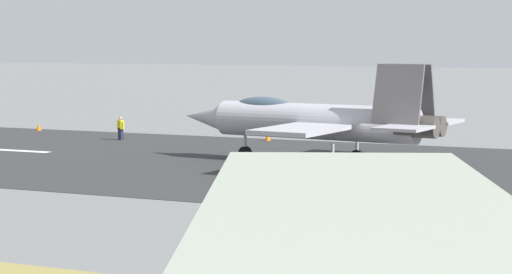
{
  "coord_description": "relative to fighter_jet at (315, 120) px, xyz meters",
  "views": [
    {
      "loc": [
        -13.98,
        49.57,
        6.89
      ],
      "look_at": [
        4.64,
        6.29,
        2.2
      ],
      "focal_mm": 68.24,
      "sensor_mm": 36.0,
      "label": 1
    }
  ],
  "objects": [
    {
      "name": "marker_cone_mid",
      "position": [
        7.35,
        -10.8,
        -2.19
      ],
      "size": [
        0.44,
        0.44,
        0.55
      ],
      "primitive_type": "cone",
      "color": "orange",
      "rests_on": "ground"
    },
    {
      "name": "ground_plane",
      "position": [
        -4.28,
        1.19,
        -2.47
      ],
      "size": [
        400.0,
        400.0,
        0.0
      ],
      "primitive_type": "plane",
      "color": "slate"
    },
    {
      "name": "fighter_jet",
      "position": [
        0.0,
        0.0,
        0.0
      ],
      "size": [
        16.4,
        13.48,
        5.66
      ],
      "color": "#AFADB6",
      "rests_on": "ground"
    },
    {
      "name": "marker_cone_far",
      "position": [
        26.39,
        -10.8,
        -2.19
      ],
      "size": [
        0.44,
        0.44,
        0.55
      ],
      "primitive_type": "cone",
      "color": "orange",
      "rests_on": "ground"
    },
    {
      "name": "crew_person",
      "position": [
        16.85,
        -7.08,
        -1.65
      ],
      "size": [
        0.64,
        0.44,
        1.64
      ],
      "color": "#1E2338",
      "rests_on": "ground"
    },
    {
      "name": "runway_strip",
      "position": [
        -4.29,
        1.19,
        -2.46
      ],
      "size": [
        240.0,
        26.0,
        0.02
      ],
      "color": "#2F2F31",
      "rests_on": "ground"
    }
  ]
}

